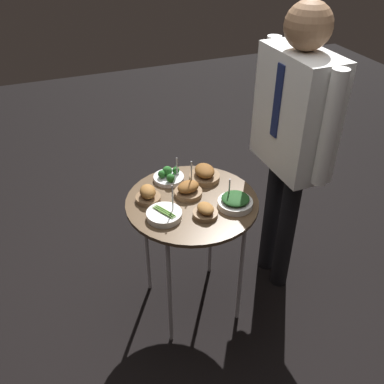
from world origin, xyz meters
TOP-DOWN VIEW (x-y plane):
  - ground_plane at (0.00, 0.00)m, footprint 8.00×8.00m
  - serving_cart at (0.00, 0.00)m, footprint 0.64×0.64m
  - bowl_asparagus_far_rim at (0.08, -0.17)m, footprint 0.16×0.16m
  - bowl_roast_mid_left at (-0.05, 0.00)m, footprint 0.14×0.14m
  - bowl_broccoli_front_right at (-0.21, -0.05)m, footprint 0.16×0.16m
  - bowl_roast_front_left at (0.13, 0.01)m, footprint 0.12×0.12m
  - bowl_spinach_near_rim at (0.12, 0.17)m, footprint 0.17×0.17m
  - bowl_roast_back_right at (-0.15, 0.13)m, footprint 0.16×0.16m
  - bowl_roast_mid_right at (-0.08, -0.19)m, footprint 0.12×0.12m
  - waiter_figure at (-0.03, 0.55)m, footprint 0.58×0.22m

SIDE VIEW (x-z plane):
  - ground_plane at x=0.00m, z-range 0.00..0.00m
  - serving_cart at x=0.00m, z-range 0.30..1.03m
  - bowl_asparagus_far_rim at x=0.08m, z-range 0.66..0.82m
  - bowl_broccoli_front_right at x=-0.21m, z-range 0.68..0.81m
  - bowl_spinach_near_rim at x=0.12m, z-range 0.68..0.81m
  - bowl_roast_front_left at x=0.13m, z-range 0.72..0.78m
  - bowl_roast_mid_left at x=-0.05m, z-range 0.67..0.84m
  - bowl_roast_mid_right at x=-0.08m, z-range 0.72..0.79m
  - bowl_roast_back_right at x=-0.15m, z-range 0.72..0.80m
  - waiter_figure at x=-0.03m, z-range 0.21..1.79m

